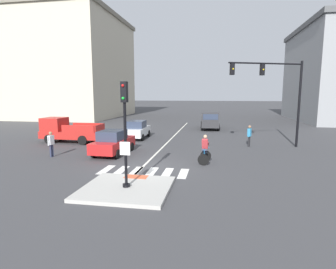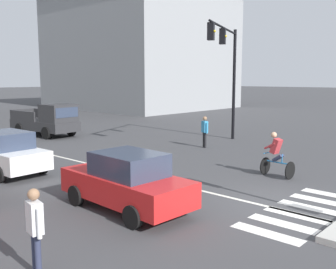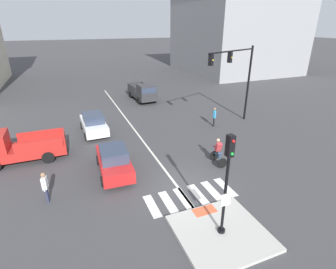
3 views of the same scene
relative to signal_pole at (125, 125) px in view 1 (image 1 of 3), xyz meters
The scene contains 20 objects.
ground_plane 4.66m from the signal_pole, 90.00° to the left, with size 300.00×300.00×0.00m, color #3D3D3F.
traffic_island 2.74m from the signal_pole, 90.00° to the left, with size 3.69×3.53×0.15m, color #B2AFA8.
tactile_pad_front 3.02m from the signal_pole, 90.00° to the left, with size 1.10×0.60×0.01m, color #DB5B38.
signal_pole is the anchor object (origin of this frame).
crosswalk_stripe_a 4.52m from the signal_pole, 126.63° to the left, with size 0.44×1.80×0.01m, color silver.
crosswalk_stripe_b 4.19m from the signal_pole, 114.04° to the left, with size 0.44×1.80×0.01m, color silver.
crosswalk_stripe_c 4.01m from the signal_pole, 98.46° to the left, with size 0.44×1.80×0.01m, color silver.
crosswalk_stripe_d 4.01m from the signal_pole, 81.54° to the left, with size 0.44×1.80×0.01m, color silver.
crosswalk_stripe_e 4.19m from the signal_pole, 65.96° to the left, with size 0.44×1.80×0.01m, color silver.
crosswalk_stripe_f 4.52m from the signal_pole, 53.37° to the left, with size 0.44×1.80×0.01m, color silver.
lane_centre_line 14.00m from the signal_pole, 91.24° to the left, with size 0.14×28.00×0.01m, color silver.
traffic_light_mast 13.68m from the signal_pole, 53.05° to the left, with size 5.54×2.29×6.50m.
building_corner_left 42.45m from the signal_pole, 122.88° to the left, with size 19.59×20.41×17.44m.
car_white_westbound_far 13.91m from the signal_pole, 104.60° to the left, with size 1.94×4.15×1.64m.
car_red_westbound_near 7.60m from the signal_pole, 115.54° to the left, with size 1.99×4.17×1.64m.
pickup_truck_charcoal_eastbound_distant 21.25m from the signal_pole, 81.78° to the left, with size 2.26×5.19×2.08m.
pickup_truck_red_cross_left 13.61m from the signal_pole, 130.20° to the left, with size 5.11×2.09×2.08m.
cyclist 6.39m from the signal_pole, 59.46° to the left, with size 0.75×1.14×1.68m.
pedestrian_at_curb_left 8.69m from the signal_pole, 143.12° to the left, with size 0.28×0.54×1.67m.
pedestrian_waiting_far_side 12.77m from the signal_pole, 60.17° to the left, with size 0.35×0.51×1.67m.
Camera 1 is at (3.69, -14.38, 4.07)m, focal length 29.09 mm.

